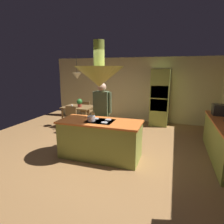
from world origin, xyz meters
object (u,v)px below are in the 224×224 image
Objects in this scene: kitchen_island at (100,139)px; chair_facing_island at (70,117)px; microwave_on_counter at (222,110)px; person_at_island at (102,110)px; cup_on_table at (72,106)px; cooking_pot_on_cooktop at (91,118)px; dining_table at (78,109)px; potted_plant_on_table at (80,102)px; chair_by_back_wall at (86,110)px; oven_tower at (160,98)px.

kitchen_island is 2.24× the size of chair_facing_island.
kitchen_island is at bearing -151.36° from microwave_on_counter.
person_at_island is 2.03m from cup_on_table.
cup_on_table is 2.64m from cooking_pot_on_cooktop.
dining_table is 4.59m from microwave_on_counter.
person_at_island is 1.75m from chair_facing_island.
potted_plant_on_table is (-1.59, 2.01, 0.47)m from kitchen_island.
chair_facing_island is at bearing -90.00° from dining_table.
microwave_on_counter reaches higher than chair_by_back_wall.
oven_tower is 1.99× the size of dining_table.
cup_on_table is 0.20× the size of microwave_on_counter.
dining_table is at bearing 124.63° from cooking_pot_on_cooktop.
kitchen_island reaches higher than dining_table.
microwave_on_counter is at bearing 15.52° from person_at_island.
oven_tower is at bearing 22.21° from dining_table.
cooking_pot_on_cooktop is at bearing -150.74° from microwave_on_counter.
microwave_on_counter is 2.56× the size of cooking_pot_on_cooktop.
cooking_pot_on_cooktop is at bearing 118.32° from chair_by_back_wall.
oven_tower reaches higher than chair_by_back_wall.
dining_table is at bearing 90.00° from chair_facing_island.
cooking_pot_on_cooktop is (1.54, -1.60, 0.48)m from chair_facing_island.
person_at_island is 3.78× the size of microwave_on_counter.
cooking_pot_on_cooktop is at bearing -50.30° from cup_on_table.
cooking_pot_on_cooktop is (1.54, -2.23, 0.33)m from dining_table.
microwave_on_counter is (4.54, 0.08, 0.54)m from chair_facing_island.
cooking_pot_on_cooktop reaches higher than dining_table.
chair_facing_island reaches higher than cup_on_table.
oven_tower is at bearing 62.64° from person_at_island.
chair_facing_island is at bearing -147.68° from oven_tower.
microwave_on_counter reaches higher than cup_on_table.
chair_by_back_wall is 4.72m from microwave_on_counter.
microwave_on_counter is at bearing -6.90° from dining_table.
cooking_pot_on_cooktop is (-0.16, -0.13, 0.53)m from kitchen_island.
oven_tower reaches higher than chair_facing_island.
dining_table is 2.07m from person_at_island.
cooking_pot_on_cooktop reaches higher than kitchen_island.
cooking_pot_on_cooktop is (1.68, -2.03, 0.18)m from cup_on_table.
potted_plant_on_table is 0.65× the size of microwave_on_counter.
person_at_island is 2.56m from chair_by_back_wall.
chair_by_back_wall reaches higher than cup_on_table.
dining_table is 0.29m from cup_on_table.
cooking_pot_on_cooktop is at bearing -110.48° from oven_tower.
potted_plant_on_table is at bearing 136.54° from person_at_island.
dining_table is 3.53× the size of potted_plant_on_table.
dining_table is 1.22× the size of chair_by_back_wall.
kitchen_island is at bearing 121.93° from chair_by_back_wall.
dining_table is at bearing 54.96° from cup_on_table.
kitchen_island is 0.92m from person_at_island.
potted_plant_on_table is at bearing 174.09° from microwave_on_counter.
microwave_on_counter is at bearing 165.46° from chair_by_back_wall.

